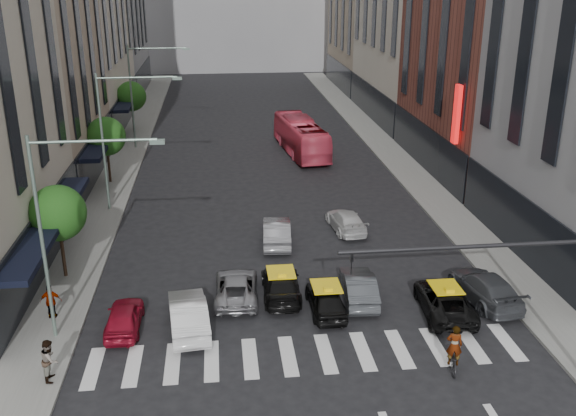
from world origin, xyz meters
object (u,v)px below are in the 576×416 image
object	(u,v)px
car_white_front	(188,314)
pedestrian_far	(51,301)
streetlamp_far	(142,83)
bus	(301,137)
streetlamp_near	(62,212)
streetlamp_mid	(116,124)
car_red	(124,317)
motorcycle	(453,360)
pedestrian_near	(50,360)
taxi_center	(326,299)
taxi_left	(281,284)

from	to	relation	value
car_white_front	pedestrian_far	bearing A→B (deg)	-19.53
streetlamp_far	bus	xyz separation A→B (m)	(13.68, -3.23, -4.39)
streetlamp_near	streetlamp_mid	xyz separation A→B (m)	(0.00, 16.00, 0.00)
car_red	bus	world-z (taller)	bus
streetlamp_mid	motorcycle	size ratio (longest dim) A/B	5.29
streetlamp_far	pedestrian_near	distance (m)	35.60
car_red	taxi_center	size ratio (longest dim) A/B	0.96
car_red	car_white_front	distance (m)	2.89
streetlamp_far	pedestrian_far	size ratio (longest dim) A/B	5.41
car_white_front	pedestrian_far	distance (m)	6.44
streetlamp_mid	car_red	size ratio (longest dim) A/B	2.41
pedestrian_near	motorcycle	bearing A→B (deg)	-96.75
car_red	pedestrian_near	distance (m)	4.37
pedestrian_far	pedestrian_near	bearing A→B (deg)	101.32
car_red	bus	bearing A→B (deg)	-112.02
car_white_front	taxi_center	size ratio (longest dim) A/B	1.20
streetlamp_mid	pedestrian_far	size ratio (longest dim) A/B	5.41
car_white_front	taxi_left	bearing A→B (deg)	-155.88
car_red	taxi_left	size ratio (longest dim) A/B	0.82
taxi_left	streetlamp_mid	bearing A→B (deg)	-53.19
taxi_center	pedestrian_near	xyz separation A→B (m)	(-11.59, -4.26, 0.35)
motorcycle	pedestrian_near	xyz separation A→B (m)	(-15.90, 0.93, 0.57)
streetlamp_near	pedestrian_far	world-z (taller)	streetlamp_near
pedestrian_far	taxi_center	bearing A→B (deg)	176.18
streetlamp_mid	pedestrian_near	xyz separation A→B (m)	(-0.36, -19.27, -4.89)
streetlamp_near	taxi_left	xyz separation A→B (m)	(9.28, 2.73, -5.25)
taxi_center	bus	xyz separation A→B (m)	(2.45, 27.78, 0.85)
streetlamp_near	taxi_center	xyz separation A→B (m)	(11.23, 0.99, -5.24)
motorcycle	pedestrian_far	world-z (taller)	pedestrian_far
car_red	taxi_center	world-z (taller)	taxi_center
car_white_front	pedestrian_near	xyz separation A→B (m)	(-5.20, -3.40, 0.25)
car_white_front	motorcycle	world-z (taller)	car_white_front
bus	streetlamp_near	bearing A→B (deg)	57.87
streetlamp_far	car_white_front	xyz separation A→B (m)	(4.84, -31.86, -5.14)
streetlamp_near	car_white_front	world-z (taller)	streetlamp_near
streetlamp_mid	motorcycle	world-z (taller)	streetlamp_mid
streetlamp_far	car_red	xyz separation A→B (m)	(1.97, -31.59, -5.27)
car_red	pedestrian_near	xyz separation A→B (m)	(-2.33, -3.68, 0.38)
streetlamp_near	car_white_front	bearing A→B (deg)	1.63
streetlamp_near	pedestrian_near	bearing A→B (deg)	-96.23
motorcycle	pedestrian_far	size ratio (longest dim) A/B	1.02
pedestrian_near	bus	bearing A→B (deg)	-27.07
bus	pedestrian_near	world-z (taller)	bus
motorcycle	pedestrian_near	size ratio (longest dim) A/B	0.98
taxi_center	pedestrian_far	world-z (taller)	pedestrian_far
bus	motorcycle	xyz separation A→B (m)	(1.87, -32.96, -1.07)
streetlamp_far	pedestrian_far	bearing A→B (deg)	-92.68
taxi_center	bus	bearing A→B (deg)	-95.82
streetlamp_mid	pedestrian_far	world-z (taller)	streetlamp_mid
bus	car_white_front	bearing A→B (deg)	66.15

